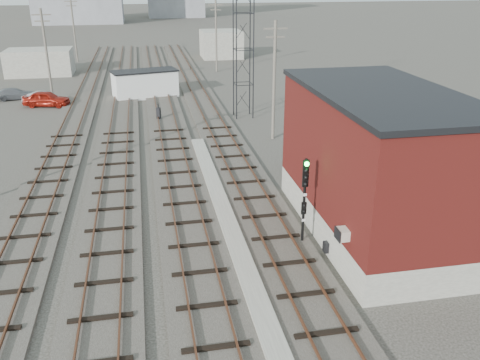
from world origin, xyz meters
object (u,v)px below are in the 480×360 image
object	(u,v)px
car_grey	(15,94)
car_silver	(43,99)
signal_mast	(305,195)
switch_stand	(159,113)
car_red	(46,99)
site_trailer	(145,84)

from	to	relation	value
car_grey	car_silver	bearing A→B (deg)	-146.71
signal_mast	switch_stand	xyz separation A→B (m)	(-5.83, 23.69, -1.97)
signal_mast	car_red	distance (m)	35.11
car_silver	signal_mast	bearing A→B (deg)	-130.04
car_silver	switch_stand	bearing A→B (deg)	-104.02
site_trailer	car_grey	size ratio (longest dim) A/B	1.78
signal_mast	car_silver	xyz separation A→B (m)	(-16.83, 31.68, -1.99)
switch_stand	car_silver	distance (m)	13.60
signal_mast	site_trailer	xyz separation A→B (m)	(-6.76, 33.23, -1.20)
site_trailer	car_grey	bearing A→B (deg)	159.88
signal_mast	car_red	world-z (taller)	signal_mast
car_silver	car_grey	world-z (taller)	car_silver
switch_stand	car_silver	xyz separation A→B (m)	(-11.00, 7.99, -0.02)
car_red	car_silver	size ratio (longest dim) A/B	1.14
car_red	car_grey	size ratio (longest dim) A/B	1.09
car_red	car_grey	bearing A→B (deg)	57.38
signal_mast	site_trailer	world-z (taller)	signal_mast
signal_mast	car_grey	distance (m)	40.20
switch_stand	car_grey	distance (m)	18.05
site_trailer	car_silver	distance (m)	10.21
switch_stand	site_trailer	xyz separation A→B (m)	(-0.94, 9.54, 0.77)
signal_mast	car_grey	bearing A→B (deg)	120.01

